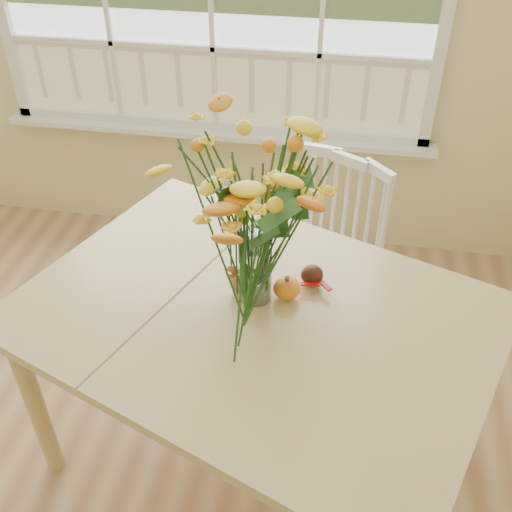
# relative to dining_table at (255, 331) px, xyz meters

# --- Properties ---
(wall_back) EXTENTS (4.00, 0.02, 2.70)m
(wall_back) POSITION_rel_dining_table_xyz_m (-0.49, 1.60, 0.62)
(wall_back) COLOR beige
(wall_back) RESTS_ON floor
(dining_table) EXTENTS (1.84, 1.59, 0.83)m
(dining_table) POSITION_rel_dining_table_xyz_m (0.00, 0.00, 0.00)
(dining_table) COLOR #D5B670
(dining_table) RESTS_ON floor
(windsor_chair) EXTENTS (0.59, 0.58, 0.96)m
(windsor_chair) POSITION_rel_dining_table_xyz_m (0.22, 0.77, -0.20)
(windsor_chair) COLOR white
(windsor_chair) RESTS_ON floor
(flower_vase) EXTENTS (0.52, 0.52, 0.62)m
(flower_vase) POSITION_rel_dining_table_xyz_m (-0.01, 0.08, 0.46)
(flower_vase) COLOR white
(flower_vase) RESTS_ON dining_table
(pumpkin) EXTENTS (0.09, 0.09, 0.07)m
(pumpkin) POSITION_rel_dining_table_xyz_m (0.09, 0.09, 0.13)
(pumpkin) COLOR orange
(pumpkin) RESTS_ON dining_table
(turkey_figurine) EXTENTS (0.09, 0.07, 0.10)m
(turkey_figurine) POSITION_rel_dining_table_xyz_m (-0.06, 0.09, 0.13)
(turkey_figurine) COLOR #CCB78C
(turkey_figurine) RESTS_ON dining_table
(dark_gourd) EXTENTS (0.13, 0.11, 0.07)m
(dark_gourd) POSITION_rel_dining_table_xyz_m (0.17, 0.18, 0.13)
(dark_gourd) COLOR #38160F
(dark_gourd) RESTS_ON dining_table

